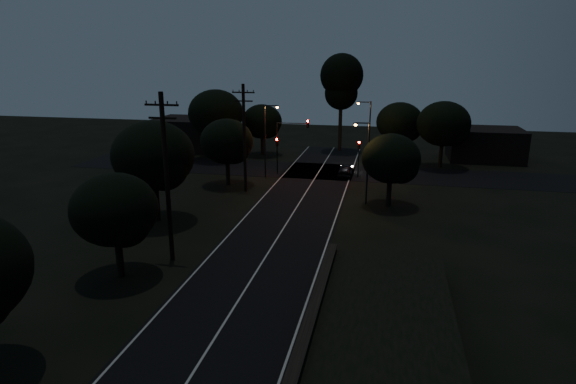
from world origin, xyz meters
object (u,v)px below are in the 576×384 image
at_px(streetlight_c, 366,157).
at_px(car, 346,170).
at_px(signal_mast, 292,136).
at_px(tall_pine, 341,81).
at_px(utility_pole_far, 244,137).
at_px(streetlight_b, 368,131).
at_px(utility_pole_mid, 167,176).
at_px(signal_right, 359,152).
at_px(streetlight_a, 267,136).
at_px(signal_left, 277,149).

xyz_separation_m(streetlight_c, car, (-2.63, 10.29, -3.68)).
height_order(signal_mast, streetlight_c, streetlight_c).
bearing_deg(car, tall_pine, -81.82).
xyz_separation_m(utility_pole_far, streetlight_b, (11.31, 12.00, -0.85)).
xyz_separation_m(signal_mast, streetlight_c, (8.74, -9.99, 0.01)).
bearing_deg(utility_pole_mid, car, 70.01).
height_order(utility_pole_far, signal_right, utility_pole_far).
distance_m(tall_pine, streetlight_c, 26.00).
height_order(utility_pole_mid, utility_pole_far, utility_pole_mid).
bearing_deg(streetlight_b, tall_pine, 111.38).
xyz_separation_m(signal_right, streetlight_a, (-9.91, -1.99, 1.80)).
bearing_deg(streetlight_c, utility_pole_far, 170.40).
bearing_deg(streetlight_c, tall_pine, 100.93).
relative_size(utility_pole_mid, utility_pole_far, 1.05).
distance_m(signal_left, streetlight_a, 2.77).
bearing_deg(streetlight_b, car, -119.60).
relative_size(signal_left, car, 1.04).
relative_size(utility_pole_mid, car, 2.79).
relative_size(tall_pine, streetlight_c, 1.78).
bearing_deg(streetlight_b, signal_right, -100.00).
relative_size(signal_mast, streetlight_c, 0.83).
distance_m(tall_pine, signal_right, 16.87).
bearing_deg(signal_right, utility_pole_far, -143.00).
xyz_separation_m(streetlight_a, car, (8.51, 2.29, -3.96)).
relative_size(signal_left, streetlight_a, 0.51).
height_order(utility_pole_mid, streetlight_a, utility_pole_mid).
distance_m(signal_mast, streetlight_c, 13.28).
height_order(streetlight_b, car, streetlight_b).
bearing_deg(signal_right, streetlight_b, 80.00).
height_order(streetlight_c, car, streetlight_c).
distance_m(signal_right, streetlight_b, 4.45).
bearing_deg(signal_mast, streetlight_b, 25.99).
bearing_deg(streetlight_c, signal_left, 136.24).
height_order(utility_pole_far, signal_left, utility_pole_far).
xyz_separation_m(utility_pole_mid, tall_pine, (7.00, 40.00, 3.89)).
bearing_deg(utility_pole_far, signal_left, 80.06).
distance_m(utility_pole_far, signal_left, 8.53).
bearing_deg(car, streetlight_a, 14.74).
bearing_deg(utility_pole_far, utility_pole_mid, -90.00).
distance_m(utility_pole_far, tall_pine, 24.40).
bearing_deg(signal_mast, streetlight_a, -140.23).
height_order(streetlight_b, streetlight_c, streetlight_b).
bearing_deg(streetlight_a, car, 15.07).
bearing_deg(car, streetlight_c, 104.01).
relative_size(streetlight_a, streetlight_b, 1.00).
distance_m(signal_mast, streetlight_a, 3.13).
height_order(signal_right, streetlight_c, streetlight_c).
bearing_deg(signal_mast, signal_right, -0.03).
bearing_deg(utility_pole_far, car, 42.02).
xyz_separation_m(tall_pine, signal_left, (-5.60, -15.01, -6.79)).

